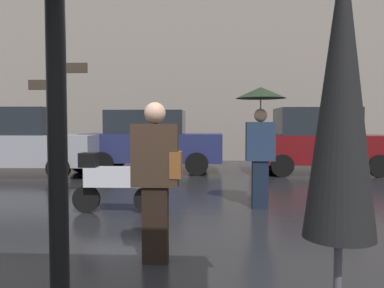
% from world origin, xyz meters
% --- Properties ---
extents(folded_patio_umbrella_far, '(0.39, 0.39, 2.29)m').
position_xyz_m(folded_patio_umbrella_far, '(1.45, -1.18, 1.54)').
color(folded_patio_umbrella_far, black).
rests_on(folded_patio_umbrella_far, ground).
extents(pedestrian_with_umbrella, '(0.87, 0.87, 2.13)m').
position_xyz_m(pedestrian_with_umbrella, '(1.77, 3.94, 1.55)').
color(pedestrian_with_umbrella, black).
rests_on(pedestrian_with_umbrella, ground).
extents(pedestrian_with_bag, '(0.53, 0.24, 1.72)m').
position_xyz_m(pedestrian_with_bag, '(0.31, 1.19, 0.97)').
color(pedestrian_with_bag, black).
rests_on(pedestrian_with_bag, ground).
extents(parked_scooter, '(1.50, 0.32, 1.23)m').
position_xyz_m(parked_scooter, '(-0.72, 3.47, 0.56)').
color(parked_scooter, black).
rests_on(parked_scooter, ground).
extents(parked_car_left, '(4.53, 1.94, 1.95)m').
position_xyz_m(parked_car_left, '(-4.66, 8.02, 0.98)').
color(parked_car_left, gray).
rests_on(parked_car_left, ground).
extents(parked_car_right, '(4.13, 1.99, 1.97)m').
position_xyz_m(parked_car_right, '(4.21, 8.95, 0.99)').
color(parked_car_right, '#590C0F').
rests_on(parked_car_right, ground).
extents(parked_car_distant, '(4.25, 1.86, 1.91)m').
position_xyz_m(parked_car_distant, '(-0.93, 9.08, 0.97)').
color(parked_car_distant, '#1E234C').
rests_on(parked_car_distant, ground).
extents(street_signpost, '(1.08, 0.08, 2.75)m').
position_xyz_m(street_signpost, '(-1.87, 4.02, 1.67)').
color(street_signpost, black).
rests_on(street_signpost, ground).
extents(building_block, '(18.69, 2.91, 12.24)m').
position_xyz_m(building_block, '(0.00, 14.29, 6.12)').
color(building_block, gray).
rests_on(building_block, ground).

